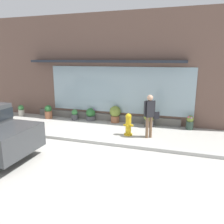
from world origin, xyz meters
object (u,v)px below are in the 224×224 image
at_px(potted_plant_corner_tall, 149,118).
at_px(potted_plant_low_front, 21,110).
at_px(potted_plant_trailing_edge, 48,112).
at_px(potted_plant_window_center, 115,113).
at_px(potted_plant_window_left, 91,114).
at_px(potted_plant_doorstep, 75,115).
at_px(pedestrian_with_handbag, 150,113).
at_px(potted_plant_window_right, 190,122).
at_px(fire_hydrant, 128,124).

distance_m(potted_plant_corner_tall, potted_plant_low_front, 7.14).
height_order(potted_plant_trailing_edge, potted_plant_window_center, potted_plant_window_center).
bearing_deg(potted_plant_window_left, potted_plant_corner_tall, -4.55).
xyz_separation_m(potted_plant_doorstep, potted_plant_trailing_edge, (-1.46, -0.18, 0.09)).
distance_m(pedestrian_with_handbag, potted_plant_doorstep, 4.51).
xyz_separation_m(potted_plant_doorstep, potted_plant_window_right, (5.74, 0.06, 0.07)).
height_order(potted_plant_window_right, potted_plant_window_left, potted_plant_window_right).
bearing_deg(potted_plant_trailing_edge, potted_plant_window_center, 5.53).
height_order(potted_plant_doorstep, potted_plant_window_right, potted_plant_window_right).
xyz_separation_m(potted_plant_trailing_edge, potted_plant_window_left, (2.31, 0.34, -0.04)).
distance_m(potted_plant_corner_tall, potted_plant_window_left, 3.09).
bearing_deg(pedestrian_with_handbag, potted_plant_trailing_edge, 132.57).
relative_size(potted_plant_window_right, potted_plant_low_front, 1.05).
xyz_separation_m(pedestrian_with_handbag, potted_plant_window_center, (-1.98, 1.76, -0.58)).
bearing_deg(potted_plant_trailing_edge, pedestrian_with_handbag, -14.04).
bearing_deg(fire_hydrant, potted_plant_window_center, 122.58).
height_order(potted_plant_doorstep, potted_plant_low_front, potted_plant_low_front).
bearing_deg(potted_plant_window_right, fire_hydrant, -146.85).
relative_size(potted_plant_window_center, potted_plant_window_left, 1.32).
relative_size(potted_plant_doorstep, potted_plant_trailing_edge, 0.76).
height_order(fire_hydrant, potted_plant_low_front, fire_hydrant).
height_order(potted_plant_window_right, potted_plant_window_center, potted_plant_window_center).
bearing_deg(potted_plant_trailing_edge, potted_plant_window_left, 8.26).
height_order(potted_plant_corner_tall, potted_plant_window_center, potted_plant_window_center).
relative_size(potted_plant_trailing_edge, potted_plant_window_center, 0.86).
xyz_separation_m(potted_plant_low_front, potted_plant_window_left, (4.07, 0.34, 0.00)).
relative_size(fire_hydrant, potted_plant_corner_tall, 1.17).
xyz_separation_m(potted_plant_doorstep, potted_plant_low_front, (-3.22, -0.18, 0.04)).
bearing_deg(potted_plant_window_right, potted_plant_window_left, 178.92).
height_order(potted_plant_corner_tall, potted_plant_trailing_edge, potted_plant_corner_tall).
xyz_separation_m(pedestrian_with_handbag, potted_plant_low_front, (-7.38, 1.40, -0.73)).
distance_m(fire_hydrant, potted_plant_trailing_edge, 4.93).
distance_m(potted_plant_doorstep, potted_plant_trailing_edge, 1.48).
xyz_separation_m(fire_hydrant, potted_plant_window_center, (-1.10, 1.72, -0.01)).
relative_size(potted_plant_doorstep, potted_plant_window_center, 0.65).
distance_m(pedestrian_with_handbag, potted_plant_trailing_edge, 5.83).
xyz_separation_m(potted_plant_window_right, potted_plant_window_left, (-4.89, 0.09, -0.02)).
relative_size(potted_plant_doorstep, potted_plant_window_right, 0.85).
relative_size(pedestrian_with_handbag, potted_plant_low_front, 2.87).
height_order(potted_plant_doorstep, potted_plant_window_center, potted_plant_window_center).
bearing_deg(potted_plant_trailing_edge, potted_plant_doorstep, 6.98).
bearing_deg(potted_plant_low_front, fire_hydrant, -11.87).
bearing_deg(potted_plant_doorstep, potted_plant_window_center, 4.55).
distance_m(potted_plant_doorstep, potted_plant_window_center, 2.19).
height_order(pedestrian_with_handbag, potted_plant_trailing_edge, pedestrian_with_handbag).
bearing_deg(potted_plant_window_center, fire_hydrant, -57.42).
bearing_deg(potted_plant_trailing_edge, potted_plant_corner_tall, 0.97).
relative_size(potted_plant_doorstep, potted_plant_window_left, 0.86).
bearing_deg(potted_plant_window_left, potted_plant_low_front, -175.21).
bearing_deg(potted_plant_doorstep, potted_plant_window_left, 10.46).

